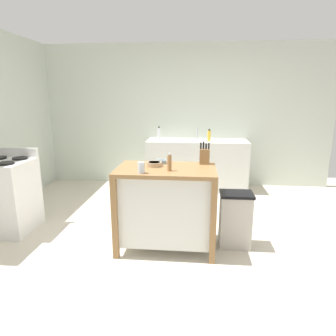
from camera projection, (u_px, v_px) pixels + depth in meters
ground_plane at (175, 245)px, 3.38m from camera, size 6.35×6.35×0.00m
wall_back at (186, 116)px, 5.52m from camera, size 5.35×0.10×2.60m
kitchen_island at (166, 204)px, 3.24m from camera, size 1.06×0.67×0.92m
knife_block at (204, 156)px, 3.31m from camera, size 0.11×0.09×0.25m
bowl_stoneware_deep at (161, 162)px, 3.35m from camera, size 0.12×0.12×0.04m
bowl_ceramic_small at (154, 164)px, 3.21m from camera, size 0.16×0.16×0.05m
drinking_cup at (141, 168)px, 2.91m from camera, size 0.07×0.07×0.11m
pepper_grinder at (169, 162)px, 3.00m from camera, size 0.04×0.04×0.19m
trash_bin at (235, 219)px, 3.30m from camera, size 0.36×0.28×0.63m
sink_counter at (197, 165)px, 5.36m from camera, size 1.80×0.60×0.89m
sink_faucet at (197, 133)px, 5.37m from camera, size 0.02×0.02×0.22m
bottle_dish_soap at (159, 133)px, 5.36m from camera, size 0.05×0.05×0.24m
bottle_hand_soap at (209, 136)px, 5.16m from camera, size 0.06×0.06×0.21m
stove at (7, 196)px, 3.66m from camera, size 0.60×0.60×1.01m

